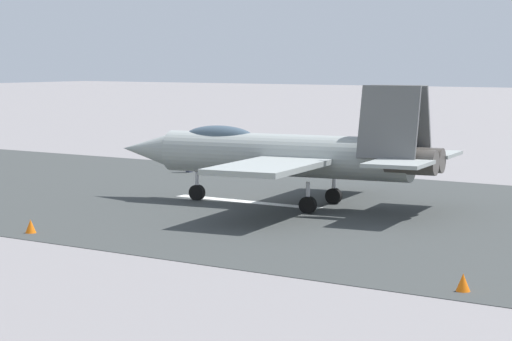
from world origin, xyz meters
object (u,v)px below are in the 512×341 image
object	(u,v)px
fighter_jet	(285,154)
crew_person	(189,159)
marker_cone_mid	(31,226)
marker_cone_near	(463,283)

from	to	relation	value
fighter_jet	crew_person	size ratio (longest dim) A/B	10.38
crew_person	fighter_jet	bearing A→B (deg)	144.71
fighter_jet	marker_cone_mid	distance (m)	12.67
fighter_jet	marker_cone_mid	xyz separation A→B (m)	(4.33, 11.71, -2.17)
marker_cone_near	marker_cone_mid	xyz separation A→B (m)	(17.85, 0.00, 0.00)
crew_person	marker_cone_mid	size ratio (longest dim) A/B	2.91
fighter_jet	marker_cone_near	bearing A→B (deg)	139.11
fighter_jet	marker_cone_mid	world-z (taller)	fighter_jet
marker_cone_near	crew_person	bearing A→B (deg)	-38.34
fighter_jet	marker_cone_near	size ratio (longest dim) A/B	30.21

